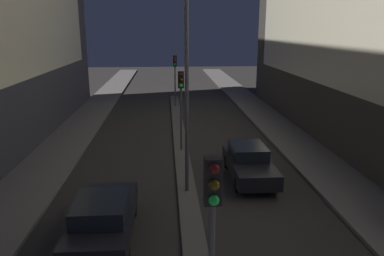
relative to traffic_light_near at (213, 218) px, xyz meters
name	(u,v)px	position (x,y,z in m)	size (l,w,h in m)	color
median_strip	(181,146)	(0.00, 14.86, -3.31)	(0.80, 33.64, 0.11)	#56544F
traffic_light_near	(213,218)	(0.00, 0.00, 0.00)	(0.32, 0.42, 4.43)	#4C4C51
traffic_light_mid	(181,93)	(0.00, 14.01, 0.00)	(0.32, 0.42, 4.43)	#4C4C51
traffic_light_far	(175,69)	(0.00, 26.50, 0.00)	(0.32, 0.42, 4.43)	#4C4C51
street_lamp	(186,29)	(0.00, 8.43, 3.39)	(0.64, 0.64, 9.01)	#4C4C51
car_left_lane	(103,217)	(-2.96, 5.01, -2.58)	(1.91, 4.70, 1.55)	black
car_right_lane	(249,162)	(2.96, 9.85, -2.59)	(1.83, 4.58, 1.53)	black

